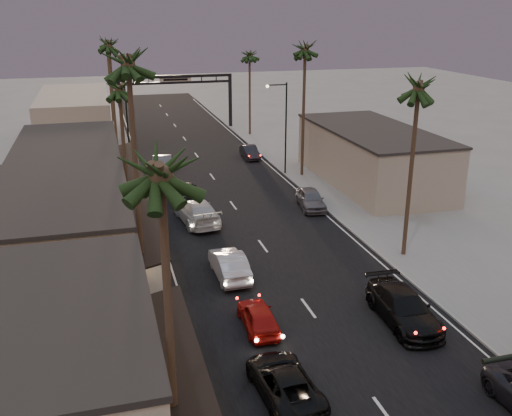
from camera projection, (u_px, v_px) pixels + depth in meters
ground at (225, 195)px, 50.44m from camera, size 200.00×200.00×0.00m
road at (214, 179)px, 54.99m from camera, size 14.00×120.00×0.02m
sidewalk_left at (111, 167)px, 58.95m from camera, size 5.00×92.00×0.12m
sidewalk_right at (285, 155)px, 63.72m from camera, size 5.00×92.00×0.12m
storefront_near at (43, 380)px, 20.79m from camera, size 8.00×12.00×5.50m
storefront_mid at (61, 239)px, 33.53m from camera, size 8.00×14.00×5.50m
storefront_far at (70, 172)px, 48.17m from camera, size 8.00×16.00×5.00m
storefront_dist at (75, 119)px, 68.93m from camera, size 8.00×20.00×6.00m
building_right at (372, 157)px, 53.13m from camera, size 8.00×18.00×5.00m
arch at (176, 88)px, 75.91m from camera, size 15.20×0.40×7.27m
streetlight_right at (283, 121)px, 54.97m from camera, size 2.13×0.30×9.00m
streetlight_left at (129, 106)px, 63.32m from camera, size 2.13×0.30×9.00m
palm_la at (160, 161)px, 16.30m from camera, size 3.20×3.20×13.20m
palm_lb at (127, 57)px, 27.48m from camera, size 3.20×3.20×15.20m
palm_lc at (119, 83)px, 41.18m from camera, size 3.20×3.20×12.20m
palm_ld at (109, 42)px, 57.83m from camera, size 3.20×3.20×14.20m
palm_ra at (419, 81)px, 34.26m from camera, size 3.20×3.20×13.20m
palm_rb at (305, 45)px, 52.14m from camera, size 3.20×3.20×14.20m
palm_rc at (250, 52)px, 70.98m from camera, size 3.20×3.20×12.20m
palm_far at (106, 40)px, 79.15m from camera, size 3.20×3.20×13.20m
oncoming_red at (258, 316)px, 29.16m from camera, size 1.69×4.03×1.36m
oncoming_pickup at (284, 382)px, 24.05m from camera, size 2.56×5.07×1.38m
oncoming_silver at (229, 264)px, 34.82m from camera, size 1.77×4.95×1.62m
oncoming_white at (197, 212)px, 43.63m from camera, size 3.15×6.41×1.79m
oncoming_dgrey at (185, 191)px, 48.62m from camera, size 2.63×5.27×1.72m
oncoming_grey_far at (162, 163)px, 57.53m from camera, size 2.47×5.40×1.72m
curbside_black at (403, 308)px, 29.71m from camera, size 2.61×5.90×1.68m
curbside_grey at (311, 199)px, 46.83m from camera, size 2.44×4.85×1.59m
curbside_far at (250, 152)px, 62.58m from camera, size 1.53×4.23×1.39m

